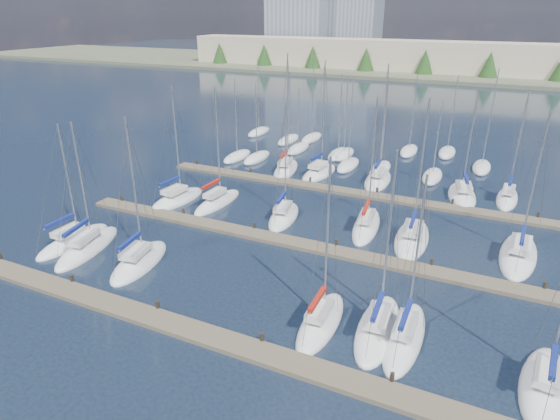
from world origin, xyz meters
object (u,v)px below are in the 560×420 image
at_px(sailboat_o, 319,173).
at_px(sailboat_n, 286,169).
at_px(sailboat_f, 405,337).
at_px(sailboat_c, 139,262).
at_px(sailboat_q, 462,195).
at_px(sailboat_a, 73,241).
at_px(sailboat_l, 412,238).
at_px(sailboat_r, 507,198).
at_px(sailboat_d, 321,322).
at_px(sailboat_p, 378,180).
at_px(sailboat_b, 88,247).
at_px(sailboat_h, 177,199).
at_px(sailboat_g, 545,386).
at_px(sailboat_k, 366,226).
at_px(sailboat_e, 378,328).
at_px(sailboat_j, 284,216).
at_px(sailboat_m, 518,255).
at_px(sailboat_i, 217,202).

height_order(sailboat_o, sailboat_n, sailboat_n).
relative_size(sailboat_f, sailboat_c, 0.91).
bearing_deg(sailboat_n, sailboat_q, -12.11).
relative_size(sailboat_a, sailboat_n, 0.75).
relative_size(sailboat_l, sailboat_r, 1.08).
bearing_deg(sailboat_d, sailboat_l, 76.48).
xyz_separation_m(sailboat_l, sailboat_p, (-6.67, 14.04, 0.01)).
relative_size(sailboat_b, sailboat_h, 0.91).
distance_m(sailboat_g, sailboat_k, 21.43).
relative_size(sailboat_q, sailboat_r, 0.97).
distance_m(sailboat_d, sailboat_e, 3.68).
xyz_separation_m(sailboat_o, sailboat_h, (-10.75, -14.74, -0.01)).
relative_size(sailboat_b, sailboat_l, 0.88).
height_order(sailboat_b, sailboat_l, sailboat_l).
bearing_deg(sailboat_q, sailboat_b, -146.13).
bearing_deg(sailboat_j, sailboat_k, 0.02).
bearing_deg(sailboat_g, sailboat_o, 136.33).
distance_m(sailboat_h, sailboat_d, 25.60).
bearing_deg(sailboat_h, sailboat_m, 7.79).
bearing_deg(sailboat_b, sailboat_p, 43.86).
bearing_deg(sailboat_p, sailboat_e, -80.08).
bearing_deg(sailboat_e, sailboat_d, -168.57).
distance_m(sailboat_n, sailboat_k, 18.51).
xyz_separation_m(sailboat_b, sailboat_e, (25.44, -0.33, 0.01)).
xyz_separation_m(sailboat_g, sailboat_i, (-30.33, 14.91, 0.01)).
bearing_deg(sailboat_h, sailboat_q, 31.61).
bearing_deg(sailboat_k, sailboat_a, -154.55).
xyz_separation_m(sailboat_l, sailboat_q, (3.01, 13.00, -0.01)).
relative_size(sailboat_g, sailboat_i, 0.95).
height_order(sailboat_b, sailboat_o, sailboat_o).
xyz_separation_m(sailboat_g, sailboat_o, (-23.96, 28.54, 0.01)).
bearing_deg(sailboat_l, sailboat_q, 73.29).
height_order(sailboat_g, sailboat_a, sailboat_g).
bearing_deg(sailboat_d, sailboat_m, 51.30).
height_order(sailboat_p, sailboat_h, sailboat_p).
bearing_deg(sailboat_e, sailboat_m, 57.77).
height_order(sailboat_i, sailboat_k, sailboat_i).
relative_size(sailboat_b, sailboat_g, 0.95).
bearing_deg(sailboat_k, sailboat_h, 179.36).
relative_size(sailboat_l, sailboat_p, 0.93).
relative_size(sailboat_f, sailboat_n, 0.76).
distance_m(sailboat_g, sailboat_m, 15.84).
bearing_deg(sailboat_h, sailboat_l, 7.34).
distance_m(sailboat_d, sailboat_k, 15.81).
xyz_separation_m(sailboat_g, sailboat_e, (-9.51, 1.06, -0.00)).
bearing_deg(sailboat_o, sailboat_l, -39.17).
xyz_separation_m(sailboat_a, sailboat_f, (29.29, -0.80, 0.00)).
distance_m(sailboat_f, sailboat_r, 28.74).
bearing_deg(sailboat_g, sailboat_e, 179.92).
distance_m(sailboat_d, sailboat_n, 31.83).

